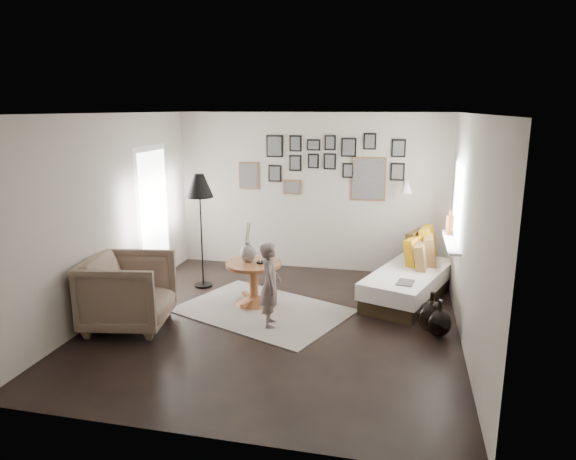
% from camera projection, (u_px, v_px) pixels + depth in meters
% --- Properties ---
extents(ground, '(4.80, 4.80, 0.00)m').
position_uv_depth(ground, '(276.00, 323.00, 6.53)').
color(ground, black).
rests_on(ground, ground).
extents(wall_back, '(4.50, 0.00, 4.50)m').
position_uv_depth(wall_back, '(310.00, 192.00, 8.50)').
color(wall_back, '#A49C90').
rests_on(wall_back, ground).
extents(wall_front, '(4.50, 0.00, 4.50)m').
position_uv_depth(wall_front, '(199.00, 289.00, 3.95)').
color(wall_front, '#A49C90').
rests_on(wall_front, ground).
extents(wall_left, '(0.00, 4.80, 4.80)m').
position_uv_depth(wall_left, '(108.00, 215.00, 6.71)').
color(wall_left, '#A49C90').
rests_on(wall_left, ground).
extents(wall_right, '(0.00, 4.80, 4.80)m').
position_uv_depth(wall_right, '(469.00, 233.00, 5.74)').
color(wall_right, '#A49C90').
rests_on(wall_right, ground).
extents(ceiling, '(4.80, 4.80, 0.00)m').
position_uv_depth(ceiling, '(274.00, 113.00, 5.93)').
color(ceiling, white).
rests_on(ceiling, wall_back).
extents(door_left, '(0.00, 2.14, 2.14)m').
position_uv_depth(door_left, '(154.00, 215.00, 7.90)').
color(door_left, white).
rests_on(door_left, wall_left).
extents(window_right, '(0.15, 1.32, 1.30)m').
position_uv_depth(window_right, '(450.00, 236.00, 7.12)').
color(window_right, white).
rests_on(window_right, wall_right).
extents(gallery_wall, '(2.74, 0.03, 1.08)m').
position_uv_depth(gallery_wall, '(328.00, 166.00, 8.32)').
color(gallery_wall, brown).
rests_on(gallery_wall, wall_back).
extents(wall_sconce, '(0.18, 0.36, 0.16)m').
position_uv_depth(wall_sconce, '(406.00, 188.00, 7.88)').
color(wall_sconce, white).
rests_on(wall_sconce, wall_back).
extents(rug, '(2.55, 2.20, 0.01)m').
position_uv_depth(rug, '(263.00, 310.00, 6.90)').
color(rug, silver).
rests_on(rug, ground).
extents(pedestal_table, '(0.77, 0.77, 0.60)m').
position_uv_depth(pedestal_table, '(254.00, 285.00, 7.09)').
color(pedestal_table, brown).
rests_on(pedestal_table, ground).
extents(vase, '(0.22, 0.22, 0.55)m').
position_uv_depth(vase, '(248.00, 250.00, 7.01)').
color(vase, black).
rests_on(vase, pedestal_table).
extents(candles, '(0.13, 0.13, 0.29)m').
position_uv_depth(candles, '(261.00, 253.00, 6.96)').
color(candles, black).
rests_on(candles, pedestal_table).
extents(daybed, '(1.39, 2.02, 0.92)m').
position_uv_depth(daybed, '(409.00, 278.00, 7.36)').
color(daybed, black).
rests_on(daybed, ground).
extents(magazine_on_daybed, '(0.25, 0.31, 0.02)m').
position_uv_depth(magazine_on_daybed, '(406.00, 282.00, 6.73)').
color(magazine_on_daybed, black).
rests_on(magazine_on_daybed, daybed).
extents(armchair, '(1.14, 1.12, 0.90)m').
position_uv_depth(armchair, '(129.00, 292.00, 6.33)').
color(armchair, brown).
rests_on(armchair, ground).
extents(armchair_cushion, '(0.46, 0.47, 0.19)m').
position_uv_depth(armchair_cushion, '(133.00, 289.00, 6.36)').
color(armchair_cushion, beige).
rests_on(armchair_cushion, armchair).
extents(floor_lamp, '(0.40, 0.40, 1.73)m').
position_uv_depth(floor_lamp, '(200.00, 190.00, 7.53)').
color(floor_lamp, black).
rests_on(floor_lamp, ground).
extents(magazine_basket, '(0.41, 0.41, 0.42)m').
position_uv_depth(magazine_basket, '(107.00, 314.00, 6.28)').
color(magazine_basket, black).
rests_on(magazine_basket, ground).
extents(demijohn_large, '(0.33, 0.33, 0.50)m').
position_uv_depth(demijohn_large, '(431.00, 316.00, 6.24)').
color(demijohn_large, black).
rests_on(demijohn_large, ground).
extents(demijohn_small, '(0.29, 0.29, 0.45)m').
position_uv_depth(demijohn_small, '(439.00, 322.00, 6.12)').
color(demijohn_small, black).
rests_on(demijohn_small, ground).
extents(child, '(0.33, 0.44, 1.07)m').
position_uv_depth(child, '(270.00, 285.00, 6.32)').
color(child, '#64544F').
rests_on(child, ground).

